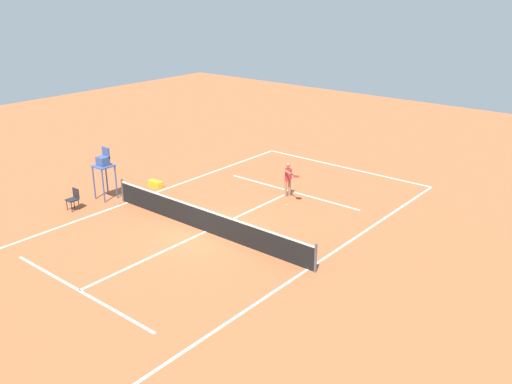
{
  "coord_description": "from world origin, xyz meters",
  "views": [
    {
      "loc": [
        -14.27,
        14.26,
        9.3
      ],
      "look_at": [
        -0.06,
        -3.1,
        0.8
      ],
      "focal_mm": 38.73,
      "sensor_mm": 36.0,
      "label": 1
    }
  ],
  "objects": [
    {
      "name": "tennis_ball",
      "position": [
        -0.88,
        -4.26,
        0.03
      ],
      "size": [
        0.07,
        0.07,
        0.07
      ],
      "primitive_type": "sphere",
      "color": "#CCE033",
      "rests_on": "ground"
    },
    {
      "name": "tennis_net",
      "position": [
        0.0,
        0.0,
        0.5
      ],
      "size": [
        10.54,
        0.1,
        1.07
      ],
      "color": "#4C4C51",
      "rests_on": "ground"
    },
    {
      "name": "umpire_chair",
      "position": [
        6.09,
        0.27,
        1.61
      ],
      "size": [
        0.8,
        0.8,
        2.41
      ],
      "color": "#38518C",
      "rests_on": "ground"
    },
    {
      "name": "ground_plane",
      "position": [
        0.0,
        0.0,
        0.0
      ],
      "size": [
        60.0,
        60.0,
        0.0
      ],
      "primitive_type": "plane",
      "color": "#AD5933"
    },
    {
      "name": "equipment_bag",
      "position": [
        5.53,
        -2.19,
        0.15
      ],
      "size": [
        0.76,
        0.32,
        0.3
      ],
      "primitive_type": "cube",
      "color": "yellow",
      "rests_on": "ground"
    },
    {
      "name": "court_lines",
      "position": [
        0.0,
        0.0,
        0.0
      ],
      "size": [
        9.94,
        21.41,
        0.01
      ],
      "color": "white",
      "rests_on": "ground"
    },
    {
      "name": "courtside_chair_near",
      "position": [
        6.07,
        1.98,
        0.53
      ],
      "size": [
        0.44,
        0.46,
        0.95
      ],
      "color": "#262626",
      "rests_on": "ground"
    },
    {
      "name": "player_serving",
      "position": [
        -0.25,
        -5.21,
        0.97
      ],
      "size": [
        1.16,
        0.91,
        1.64
      ],
      "rotation": [
        0.0,
        0.0,
        1.21
      ],
      "color": "#9E704C",
      "rests_on": "ground"
    }
  ]
}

